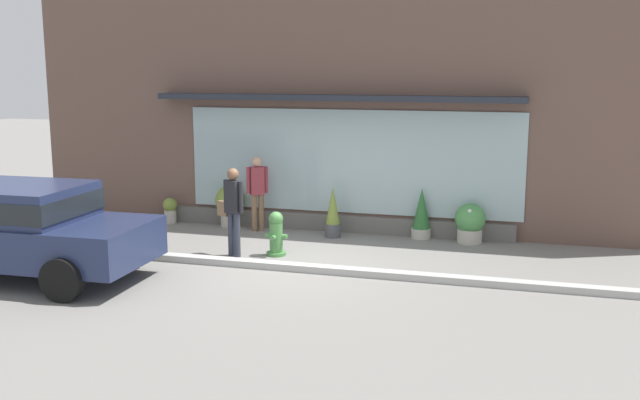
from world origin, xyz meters
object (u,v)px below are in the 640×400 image
(pedestrian_with_handbag, at_px, (233,205))
(potted_plant_by_entrance, at_px, (333,213))
(fire_hydrant, at_px, (276,234))
(potted_plant_doorstep, at_px, (421,214))
(pedestrian_passerby, at_px, (257,188))
(potted_plant_corner_tall, at_px, (470,222))
(potted_plant_near_hydrant, at_px, (230,203))
(parked_car_navy, at_px, (21,225))
(potted_plant_window_left, at_px, (170,209))

(pedestrian_with_handbag, bearing_deg, potted_plant_by_entrance, -102.69)
(fire_hydrant, relative_size, potted_plant_doorstep, 0.79)
(fire_hydrant, distance_m, potted_plant_by_entrance, 1.83)
(pedestrian_passerby, distance_m, potted_plant_corner_tall, 4.50)
(pedestrian_with_handbag, height_order, potted_plant_near_hydrant, pedestrian_with_handbag)
(pedestrian_with_handbag, distance_m, potted_plant_corner_tall, 4.77)
(potted_plant_by_entrance, bearing_deg, parked_car_navy, -134.58)
(pedestrian_with_handbag, bearing_deg, potted_plant_corner_tall, -129.08)
(pedestrian_passerby, bearing_deg, parked_car_navy, 30.09)
(parked_car_navy, relative_size, potted_plant_near_hydrant, 4.61)
(parked_car_navy, bearing_deg, potted_plant_doorstep, 36.69)
(parked_car_navy, distance_m, potted_plant_by_entrance, 6.01)
(potted_plant_window_left, xyz_separation_m, potted_plant_near_hydrant, (1.45, 0.03, 0.21))
(potted_plant_corner_tall, bearing_deg, parked_car_navy, -146.83)
(pedestrian_with_handbag, height_order, potted_plant_by_entrance, pedestrian_with_handbag)
(pedestrian_with_handbag, xyz_separation_m, pedestrian_passerby, (-0.32, 2.10, -0.03))
(potted_plant_window_left, height_order, potted_plant_doorstep, potted_plant_doorstep)
(pedestrian_passerby, distance_m, potted_plant_doorstep, 3.51)
(pedestrian_with_handbag, height_order, potted_plant_window_left, pedestrian_with_handbag)
(pedestrian_with_handbag, height_order, potted_plant_corner_tall, pedestrian_with_handbag)
(pedestrian_passerby, xyz_separation_m, potted_plant_near_hydrant, (-0.74, 0.24, -0.41))
(parked_car_navy, xyz_separation_m, potted_plant_corner_tall, (6.98, 4.56, -0.49))
(potted_plant_window_left, height_order, potted_plant_by_entrance, potted_plant_by_entrance)
(potted_plant_near_hydrant, bearing_deg, pedestrian_with_handbag, -65.71)
(fire_hydrant, xyz_separation_m, parked_car_navy, (-3.57, -2.55, 0.49))
(potted_plant_near_hydrant, height_order, potted_plant_corner_tall, potted_plant_near_hydrant)
(pedestrian_passerby, height_order, potted_plant_by_entrance, pedestrian_passerby)
(pedestrian_with_handbag, bearing_deg, fire_hydrant, -138.16)
(pedestrian_with_handbag, relative_size, parked_car_navy, 0.39)
(potted_plant_window_left, distance_m, potted_plant_corner_tall, 6.66)
(potted_plant_by_entrance, bearing_deg, potted_plant_doorstep, 12.86)
(pedestrian_with_handbag, distance_m, potted_plant_by_entrance, 2.46)
(potted_plant_near_hydrant, bearing_deg, fire_hydrant, -48.96)
(pedestrian_passerby, bearing_deg, potted_plant_doorstep, 154.57)
(potted_plant_doorstep, height_order, potted_plant_corner_tall, potted_plant_doorstep)
(parked_car_navy, relative_size, potted_plant_window_left, 7.40)
(potted_plant_window_left, height_order, potted_plant_near_hydrant, potted_plant_near_hydrant)
(fire_hydrant, xyz_separation_m, potted_plant_by_entrance, (0.64, 1.72, 0.10))
(parked_car_navy, bearing_deg, pedestrian_passerby, 58.93)
(potted_plant_doorstep, bearing_deg, fire_hydrant, -138.65)
(parked_car_navy, relative_size, potted_plant_by_entrance, 3.98)
(pedestrian_passerby, relative_size, potted_plant_by_entrance, 1.52)
(pedestrian_with_handbag, distance_m, pedestrian_passerby, 2.13)
(potted_plant_by_entrance, height_order, potted_plant_doorstep, potted_plant_by_entrance)
(pedestrian_with_handbag, relative_size, potted_plant_corner_tall, 2.08)
(pedestrian_with_handbag, bearing_deg, potted_plant_window_left, -20.48)
(potted_plant_doorstep, bearing_deg, potted_plant_corner_tall, -6.63)
(potted_plant_near_hydrant, bearing_deg, potted_plant_by_entrance, -8.26)
(pedestrian_with_handbag, bearing_deg, pedestrian_passerby, -59.25)
(pedestrian_passerby, distance_m, potted_plant_window_left, 2.28)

